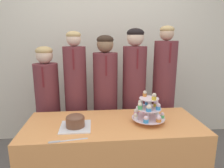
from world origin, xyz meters
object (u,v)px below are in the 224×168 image
(student_0, at_px, (48,109))
(student_3, at_px, (134,99))
(student_4, at_px, (163,98))
(student_2, at_px, (106,103))
(cake_knife, at_px, (62,141))
(student_1, at_px, (76,102))
(cupcake_stand, at_px, (149,109))
(round_cake, at_px, (75,121))

(student_0, relative_size, student_3, 0.88)
(student_0, height_order, student_4, student_4)
(student_0, relative_size, student_2, 0.92)
(cake_knife, xyz_separation_m, student_4, (1.10, 0.90, 0.04))
(student_1, relative_size, student_2, 1.03)
(student_3, bearing_deg, cupcake_stand, -89.21)
(student_2, bearing_deg, student_1, -180.00)
(student_2, bearing_deg, student_0, -180.00)
(student_1, bearing_deg, cupcake_stand, -41.25)
(student_4, bearing_deg, student_1, -180.00)
(cupcake_stand, distance_m, student_1, 0.94)
(student_0, bearing_deg, student_2, 0.00)
(student_0, relative_size, student_4, 0.86)
(cake_knife, height_order, student_4, student_4)
(student_3, xyz_separation_m, student_4, (0.37, -0.00, 0.00))
(student_3, bearing_deg, cake_knife, -129.33)
(cake_knife, height_order, student_3, student_3)
(round_cake, height_order, student_1, student_1)
(cake_knife, bearing_deg, student_4, 30.59)
(student_2, bearing_deg, round_cake, -114.89)
(round_cake, height_order, student_0, student_0)
(round_cake, xyz_separation_m, student_2, (0.31, 0.66, -0.06))
(cupcake_stand, xyz_separation_m, student_4, (0.36, 0.62, -0.09))
(cake_knife, xyz_separation_m, cupcake_stand, (0.74, 0.28, 0.12))
(student_0, distance_m, student_3, 1.03)
(student_1, height_order, student_3, student_3)
(student_0, bearing_deg, student_3, 0.00)
(student_3, height_order, student_4, student_4)
(student_3, bearing_deg, student_2, -180.00)
(student_0, bearing_deg, cupcake_stand, -30.85)
(student_0, xyz_separation_m, student_2, (0.68, 0.00, 0.06))
(cupcake_stand, distance_m, student_4, 0.72)
(student_2, height_order, student_4, student_4)
(cake_knife, distance_m, student_3, 1.16)
(student_4, bearing_deg, student_2, -180.00)
(student_1, height_order, student_2, student_1)
(round_cake, distance_m, student_0, 0.77)
(student_1, xyz_separation_m, student_2, (0.35, 0.00, -0.02))
(student_1, bearing_deg, student_3, 0.00)
(cake_knife, distance_m, student_2, 0.98)
(student_3, bearing_deg, student_1, -180.00)
(student_1, bearing_deg, round_cake, -86.18)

